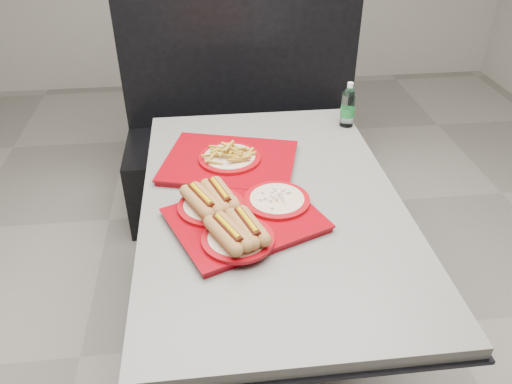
{
  "coord_description": "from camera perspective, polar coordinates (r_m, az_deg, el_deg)",
  "views": [
    {
      "loc": [
        -0.22,
        -1.42,
        1.75
      ],
      "look_at": [
        -0.06,
        -0.07,
        0.83
      ],
      "focal_mm": 35.0,
      "sensor_mm": 36.0,
      "label": 1
    }
  ],
  "objects": [
    {
      "name": "tray_far",
      "position": [
        1.92,
        -3.02,
        3.75
      ],
      "size": [
        0.58,
        0.5,
        0.1
      ],
      "rotation": [
        0.0,
        0.0,
        -0.27
      ],
      "color": "maroon",
      "rests_on": "diner_table"
    },
    {
      "name": "diner_table",
      "position": [
        1.85,
        1.69,
        -4.91
      ],
      "size": [
        0.92,
        1.42,
        0.75
      ],
      "color": "black",
      "rests_on": "ground"
    },
    {
      "name": "ground",
      "position": [
        2.26,
        1.44,
        -16.5
      ],
      "size": [
        6.0,
        6.0,
        0.0
      ],
      "primitive_type": "plane",
      "color": "gray",
      "rests_on": "ground"
    },
    {
      "name": "tray_near",
      "position": [
        1.61,
        -1.92,
        -2.69
      ],
      "size": [
        0.56,
        0.51,
        0.1
      ],
      "rotation": [
        0.0,
        0.0,
        0.39
      ],
      "color": "maroon",
      "rests_on": "diner_table"
    },
    {
      "name": "booth_bench",
      "position": [
        2.86,
        -1.41,
        5.99
      ],
      "size": [
        1.3,
        0.57,
        1.35
      ],
      "color": "black",
      "rests_on": "ground"
    },
    {
      "name": "water_bottle",
      "position": [
        2.24,
        10.47,
        9.5
      ],
      "size": [
        0.06,
        0.06,
        0.2
      ],
      "rotation": [
        0.0,
        0.0,
        -0.43
      ],
      "color": "silver",
      "rests_on": "diner_table"
    }
  ]
}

